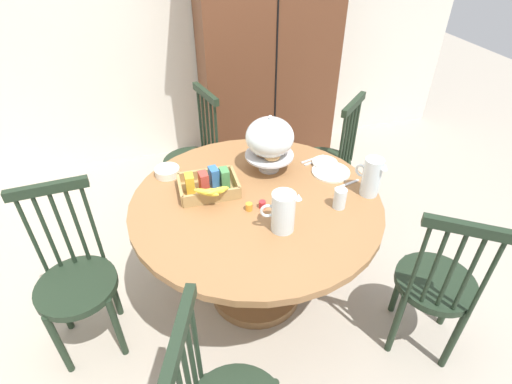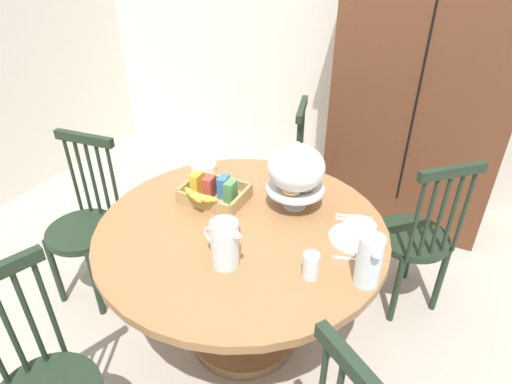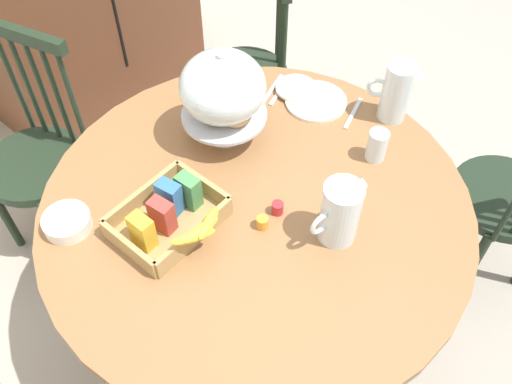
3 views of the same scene
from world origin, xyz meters
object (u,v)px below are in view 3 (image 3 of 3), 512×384
at_px(windsor_chair_facing_door, 508,202).
at_px(cereal_basket, 171,216).
at_px(pastry_stand_with_dome, 223,90).
at_px(china_plate_large, 316,101).
at_px(windsor_chair_far_side, 250,76).
at_px(milk_pitcher, 339,215).
at_px(windsor_chair_host_seat, 40,160).
at_px(cereal_bowl, 67,222).
at_px(china_plate_small, 296,88).
at_px(drinking_glass, 377,146).
at_px(dining_table, 256,238).
at_px(orange_juice_pitcher, 395,95).

xyz_separation_m(windsor_chair_facing_door, cereal_basket, (-1.01, 0.69, 0.33)).
bearing_deg(pastry_stand_with_dome, china_plate_large, -21.68).
height_order(windsor_chair_far_side, milk_pitcher, windsor_chair_far_side).
distance_m(pastry_stand_with_dome, china_plate_large, 0.41).
xyz_separation_m(windsor_chair_host_seat, cereal_bowl, (-0.20, -0.58, 0.31)).
relative_size(china_plate_small, drinking_glass, 1.36).
height_order(windsor_chair_far_side, china_plate_small, windsor_chair_far_side).
relative_size(cereal_basket, cereal_bowl, 2.26).
xyz_separation_m(dining_table, cereal_basket, (-0.23, 0.13, 0.24)).
xyz_separation_m(windsor_chair_host_seat, pastry_stand_with_dome, (0.37, -0.67, 0.48)).
relative_size(dining_table, drinking_glass, 12.06).
distance_m(dining_table, windsor_chair_facing_door, 0.97).
height_order(windsor_chair_facing_door, drinking_glass, windsor_chair_facing_door).
distance_m(windsor_chair_far_side, cereal_basket, 1.12).
relative_size(windsor_chair_facing_door, cereal_basket, 3.09).
distance_m(windsor_chair_facing_door, cereal_basket, 1.27).
bearing_deg(cereal_bowl, windsor_chair_facing_door, -37.37).
height_order(orange_juice_pitcher, china_plate_large, orange_juice_pitcher).
distance_m(pastry_stand_with_dome, china_plate_small, 0.38).
xyz_separation_m(windsor_chair_host_seat, china_plate_small, (0.71, -0.71, 0.30)).
bearing_deg(cereal_basket, windsor_chair_host_seat, 89.77).
xyz_separation_m(milk_pitcher, china_plate_small, (0.42, 0.48, -0.08)).
bearing_deg(windsor_chair_host_seat, windsor_chair_far_side, -17.23).
distance_m(dining_table, cereal_basket, 0.35).
relative_size(china_plate_large, drinking_glass, 2.00).
height_order(windsor_chair_facing_door, cereal_bowl, windsor_chair_facing_door).
bearing_deg(cereal_bowl, china_plate_small, -8.52).
relative_size(cereal_bowl, drinking_glass, 1.27).
relative_size(dining_table, orange_juice_pitcher, 6.17).
height_order(milk_pitcher, china_plate_small, milk_pitcher).
bearing_deg(china_plate_small, windsor_chair_host_seat, 134.77).
relative_size(windsor_chair_facing_door, pastry_stand_with_dome, 2.83).
distance_m(windsor_chair_far_side, milk_pitcher, 1.18).
bearing_deg(milk_pitcher, windsor_chair_far_side, 54.05).
height_order(china_plate_small, cereal_bowl, cereal_bowl).
distance_m(windsor_chair_far_side, cereal_bowl, 1.22).
distance_m(dining_table, china_plate_small, 0.57).
xyz_separation_m(windsor_chair_facing_door, orange_juice_pitcher, (-0.18, 0.46, 0.39)).
distance_m(cereal_basket, china_plate_small, 0.72).
bearing_deg(drinking_glass, china_plate_small, 76.93).
bearing_deg(pastry_stand_with_dome, china_plate_small, -7.27).
bearing_deg(windsor_chair_host_seat, china_plate_small, -45.23).
height_order(cereal_basket, china_plate_small, cereal_basket).
bearing_deg(windsor_chair_far_side, china_plate_small, -118.32).
relative_size(pastry_stand_with_dome, drinking_glass, 3.13).
bearing_deg(orange_juice_pitcher, drinking_glass, -162.16).
distance_m(pastry_stand_with_dome, orange_juice_pitcher, 0.59).
distance_m(windsor_chair_host_seat, cereal_bowl, 0.69).
bearing_deg(orange_juice_pitcher, cereal_basket, 163.93).
xyz_separation_m(windsor_chair_facing_door, drinking_glass, (-0.39, 0.39, 0.34)).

